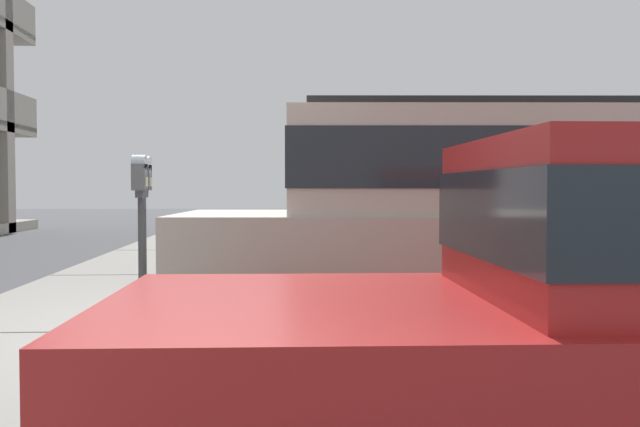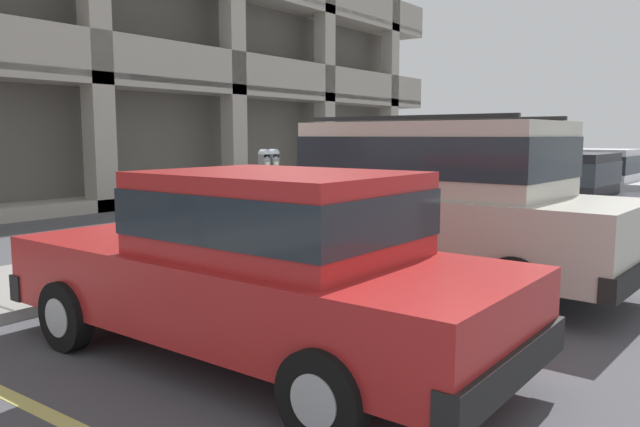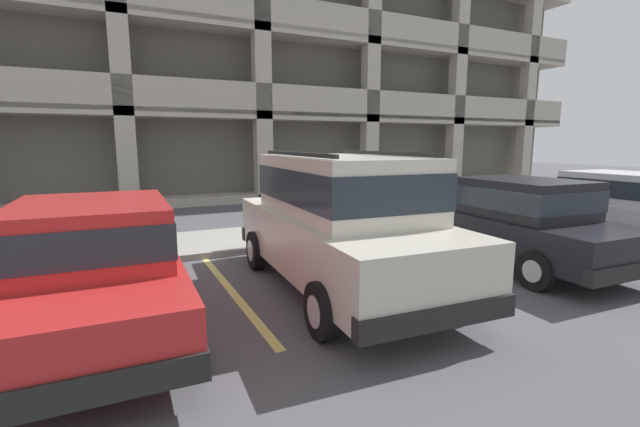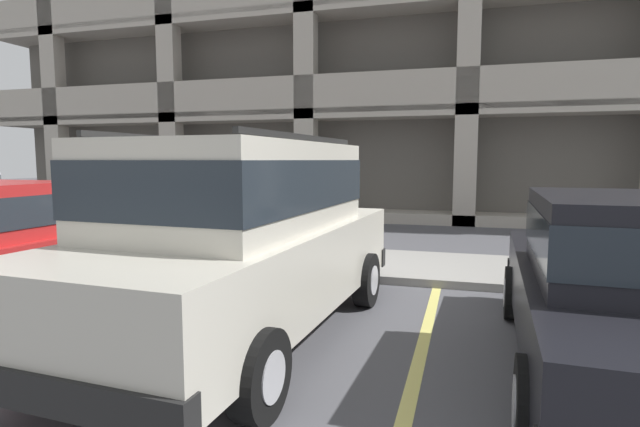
% 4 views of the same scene
% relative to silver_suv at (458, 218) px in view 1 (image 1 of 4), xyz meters
% --- Properties ---
extents(ground_plane, '(80.00, 80.00, 0.10)m').
position_rel_silver_suv_xyz_m(ground_plane, '(0.14, 2.33, -1.14)').
color(ground_plane, '#4C4C51').
extents(sidewalk, '(40.00, 2.20, 0.12)m').
position_rel_silver_suv_xyz_m(sidewalk, '(0.14, 3.63, -1.03)').
color(sidewalk, gray).
rests_on(sidewalk, ground_plane).
extents(parking_stall_lines, '(13.22, 4.80, 0.01)m').
position_rel_silver_suv_xyz_m(parking_stall_lines, '(1.78, 0.93, -1.08)').
color(parking_stall_lines, '#DBD16B').
rests_on(parking_stall_lines, ground_plane).
extents(silver_suv, '(2.20, 4.88, 2.03)m').
position_rel_silver_suv_xyz_m(silver_suv, '(0.00, 0.00, 0.00)').
color(silver_suv, beige).
rests_on(silver_suv, ground_plane).
extents(dark_hatchback, '(1.98, 4.55, 1.54)m').
position_rel_silver_suv_xyz_m(dark_hatchback, '(3.44, -0.12, -0.27)').
color(dark_hatchback, black).
rests_on(dark_hatchback, ground_plane).
extents(blue_coupe, '(1.99, 4.56, 1.54)m').
position_rel_silver_suv_xyz_m(blue_coupe, '(6.81, 0.10, -0.27)').
color(blue_coupe, silver).
rests_on(blue_coupe, ground_plane).
extents(parking_meter_near, '(0.35, 0.12, 1.50)m').
position_rel_silver_suv_xyz_m(parking_meter_near, '(0.11, 2.68, 0.15)').
color(parking_meter_near, '#47474C').
rests_on(parking_meter_near, sidewalk).
extents(fire_hydrant, '(0.30, 0.30, 0.70)m').
position_rel_silver_suv_xyz_m(fire_hydrant, '(4.53, 2.98, -0.62)').
color(fire_hydrant, red).
rests_on(fire_hydrant, sidewalk).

